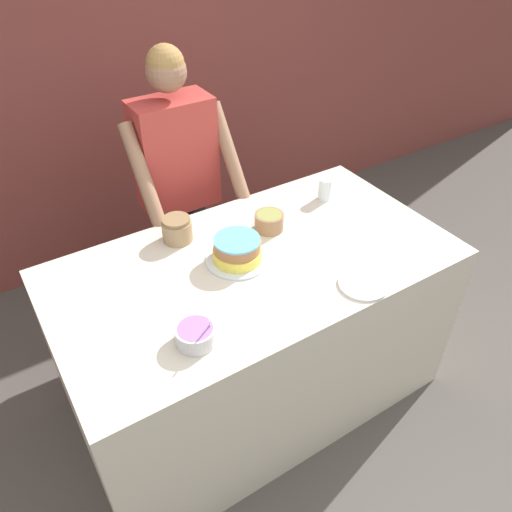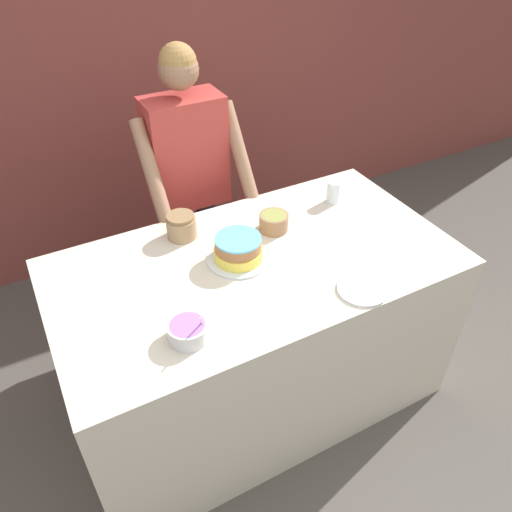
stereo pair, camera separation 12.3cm
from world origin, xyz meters
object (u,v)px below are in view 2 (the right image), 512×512
at_px(ceramic_plate, 362,289).
at_px(cake, 238,250).
at_px(frosting_bowl_purple, 188,331).
at_px(frosting_bowl_olive, 274,222).
at_px(drinking_glass, 333,192).
at_px(stoneware_jar, 181,226).
at_px(person_baker, 188,170).

bearing_deg(ceramic_plate, cake, 130.00).
relative_size(frosting_bowl_purple, ceramic_plate, 0.72).
xyz_separation_m(frosting_bowl_olive, frosting_bowl_purple, (-0.63, -0.47, -0.01)).
relative_size(drinking_glass, stoneware_jar, 0.83).
distance_m(frosting_bowl_purple, ceramic_plate, 0.74).
bearing_deg(frosting_bowl_olive, drinking_glass, 10.53).
bearing_deg(cake, frosting_bowl_olive, 26.96).
distance_m(cake, frosting_bowl_purple, 0.50).
xyz_separation_m(cake, drinking_glass, (0.66, 0.20, 0.00)).
bearing_deg(frosting_bowl_purple, frosting_bowl_olive, 36.37).
relative_size(cake, ceramic_plate, 1.35).
height_order(frosting_bowl_purple, stoneware_jar, frosting_bowl_purple).
bearing_deg(stoneware_jar, frosting_bowl_purple, -109.52).
bearing_deg(person_baker, drinking_glass, -42.89).
distance_m(person_baker, ceramic_plate, 1.22).
relative_size(person_baker, ceramic_plate, 7.86).
relative_size(drinking_glass, ceramic_plate, 0.55).
distance_m(person_baker, frosting_bowl_purple, 1.17).
relative_size(person_baker, cake, 5.83).
height_order(frosting_bowl_olive, drinking_glass, drinking_glass).
bearing_deg(drinking_glass, stoneware_jar, 174.21).
bearing_deg(cake, drinking_glass, 17.31).
height_order(frosting_bowl_purple, ceramic_plate, frosting_bowl_purple).
distance_m(frosting_bowl_olive, ceramic_plate, 0.57).
bearing_deg(ceramic_plate, frosting_bowl_olive, 100.67).
bearing_deg(frosting_bowl_olive, cake, -153.04).
bearing_deg(stoneware_jar, ceramic_plate, -54.21).
relative_size(frosting_bowl_purple, drinking_glass, 1.31).
bearing_deg(cake, ceramic_plate, -50.00).
distance_m(frosting_bowl_olive, frosting_bowl_purple, 0.79).
bearing_deg(person_baker, frosting_bowl_purple, -112.32).
bearing_deg(frosting_bowl_olive, ceramic_plate, -79.33).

